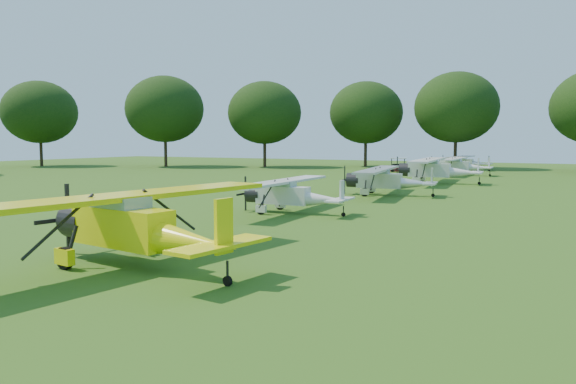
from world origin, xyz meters
name	(u,v)px	position (x,y,z in m)	size (l,w,h in m)	color
ground	(235,229)	(0.00, 0.00, 0.00)	(160.00, 160.00, 0.00)	#375A16
tree_belt	(311,34)	(3.57, 0.16, 8.03)	(137.36, 130.27, 14.52)	black
aircraft_2	(134,222)	(1.40, -7.64, 1.40)	(7.68, 12.19, 2.39)	#F3E90A
aircraft_3	(291,193)	(-0.26, 5.69, 1.10)	(5.99, 9.52, 1.88)	silver
aircraft_4	(386,178)	(1.18, 17.25, 1.19)	(6.53, 10.34, 2.03)	silver
aircraft_5	(436,168)	(1.71, 29.53, 1.37)	(7.50, 11.94, 2.34)	silver
aircraft_6	(459,164)	(1.27, 42.09, 1.19)	(6.49, 10.32, 2.03)	silver
aircraft_7	(465,161)	(-0.14, 52.87, 1.12)	(6.12, 9.75, 1.92)	silver
golf_cart	(398,167)	(-6.62, 45.52, 0.56)	(2.23, 1.76, 1.67)	red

